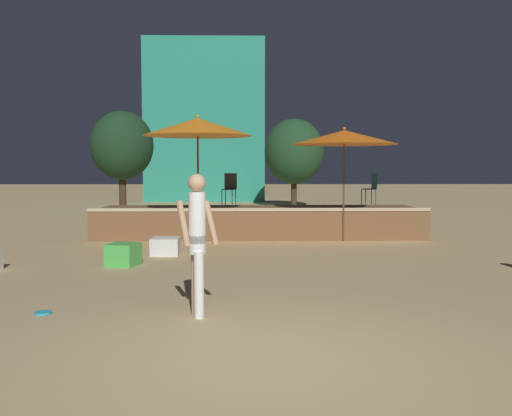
{
  "coord_description": "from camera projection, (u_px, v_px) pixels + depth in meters",
  "views": [
    {
      "loc": [
        -0.22,
        -5.55,
        1.94
      ],
      "look_at": [
        0.0,
        5.12,
        1.17
      ],
      "focal_mm": 40.0,
      "sensor_mm": 36.0,
      "label": 1
    }
  ],
  "objects": [
    {
      "name": "cube_seat_0",
      "position": [
        123.0,
        255.0,
        11.23
      ],
      "size": [
        0.67,
        0.67,
        0.44
      ],
      "rotation": [
        0.0,
        0.0,
        -0.27
      ],
      "color": "#4CC651",
      "rests_on": "ground"
    },
    {
      "name": "cube_seat_1",
      "position": [
        166.0,
        246.0,
        12.63
      ],
      "size": [
        0.61,
        0.61,
        0.38
      ],
      "rotation": [
        0.0,
        0.0,
        0.0
      ],
      "color": "white",
      "rests_on": "ground"
    },
    {
      "name": "distant_building",
      "position": [
        206.0,
        122.0,
        33.33
      ],
      "size": [
        6.77,
        3.81,
        9.14
      ],
      "color": "teal",
      "rests_on": "ground"
    },
    {
      "name": "wooden_deck",
      "position": [
        259.0,
        222.0,
        16.15
      ],
      "size": [
        8.97,
        2.53,
        0.87
      ],
      "color": "brown",
      "rests_on": "ground"
    },
    {
      "name": "frisbee_disc",
      "position": [
        43.0,
        313.0,
        7.52
      ],
      "size": [
        0.22,
        0.22,
        0.03
      ],
      "color": "#33B2D8",
      "rests_on": "ground"
    },
    {
      "name": "person_1",
      "position": [
        197.0,
        237.0,
        7.34
      ],
      "size": [
        0.56,
        0.3,
        1.86
      ],
      "rotation": [
        0.0,
        0.0,
        1.85
      ],
      "color": "white",
      "rests_on": "ground"
    },
    {
      "name": "background_tree_0",
      "position": [
        294.0,
        152.0,
        27.24
      ],
      "size": [
        2.83,
        2.83,
        4.26
      ],
      "color": "#3D2B1C",
      "rests_on": "ground"
    },
    {
      "name": "bistro_chair_0",
      "position": [
        372.0,
        186.0,
        16.21
      ],
      "size": [
        0.41,
        0.41,
        0.9
      ],
      "rotation": [
        0.0,
        0.0,
        4.89
      ],
      "color": "#1E4C47",
      "rests_on": "wooden_deck"
    },
    {
      "name": "background_tree_1",
      "position": [
        122.0,
        146.0,
        22.52
      ],
      "size": [
        2.48,
        2.48,
        4.17
      ],
      "color": "#3D2B1C",
      "rests_on": "ground"
    },
    {
      "name": "ground_plane",
      "position": [
        267.0,
        362.0,
        5.68
      ],
      "size": [
        120.0,
        120.0,
        0.0
      ],
      "primitive_type": "plane",
      "color": "tan"
    },
    {
      "name": "patio_umbrella_0",
      "position": [
        344.0,
        137.0,
        14.77
      ],
      "size": [
        2.77,
        2.77,
        2.98
      ],
      "color": "brown",
      "rests_on": "ground"
    },
    {
      "name": "bistro_chair_1",
      "position": [
        230.0,
        186.0,
        15.98
      ],
      "size": [
        0.43,
        0.43,
        0.9
      ],
      "rotation": [
        0.0,
        0.0,
        5.98
      ],
      "color": "#2D3338",
      "rests_on": "wooden_deck"
    },
    {
      "name": "patio_umbrella_1",
      "position": [
        198.0,
        127.0,
        14.32
      ],
      "size": [
        2.76,
        2.76,
        3.26
      ],
      "color": "brown",
      "rests_on": "ground"
    }
  ]
}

